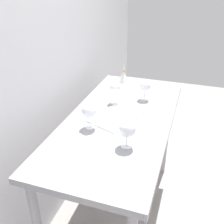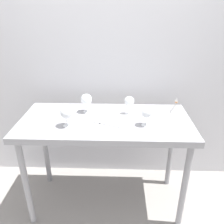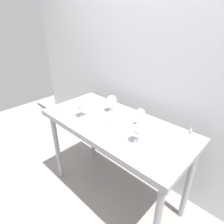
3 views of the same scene
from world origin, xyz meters
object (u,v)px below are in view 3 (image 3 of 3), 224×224
Objects in this scene: open_notebook at (117,121)px; decanter_funnel at (189,138)px; wine_glass_far_left at (112,101)px; wine_glass_near_left at (82,106)px; wine_glass_near_right at (139,130)px; wine_glass_far_right at (140,114)px; tasting_sheet_lower at (161,134)px; tasting_sheet_upper at (94,107)px.

decanter_funnel is (0.59, 0.12, 0.04)m from open_notebook.
wine_glass_far_left is 0.77m from decanter_funnel.
wine_glass_far_left is at bearing 65.99° from wine_glass_near_left.
wine_glass_far_left is at bearing 155.00° from wine_glass_near_right.
wine_glass_far_left is at bearing 168.47° from open_notebook.
wine_glass_far_right is at bearing 24.49° from wine_glass_near_left.
open_notebook is (0.29, 0.15, -0.11)m from wine_glass_near_left.
tasting_sheet_lower is (0.56, -0.01, -0.11)m from wine_glass_far_left.
wine_glass_near_left is 0.29m from wine_glass_far_left.
decanter_funnel is at bearing 32.94° from open_notebook.
tasting_sheet_lower is 0.22m from decanter_funnel.
wine_glass_near_left is 0.73m from tasting_sheet_lower.
wine_glass_near_left is at bearing -155.51° from wine_glass_far_right.
open_notebook reaches higher than tasting_sheet_lower.
open_notebook is (0.17, -0.11, -0.11)m from wine_glass_far_left.
wine_glass_far_right is 0.37m from wine_glass_far_left.
open_notebook is 0.40m from tasting_sheet_lower.
decanter_funnel is at bearing 17.20° from wine_glass_near_left.
wine_glass_far_left is 0.24m from open_notebook.
open_notebook is at bearing -168.14° from decanter_funnel.
decanter_funnel reaches higher than open_notebook.
wine_glass_far_left is at bearing 166.97° from tasting_sheet_lower.
tasting_sheet_lower is at bearing -172.66° from decanter_funnel.
wine_glass_far_right is at bearing -6.43° from wine_glass_far_left.
wine_glass_far_left is (-0.37, 0.04, -0.00)m from wine_glass_far_right.
tasting_sheet_lower is at bearing -1.39° from wine_glass_far_left.
wine_glass_far_left is 0.24m from tasting_sheet_upper.
wine_glass_far_left is 0.66× the size of tasting_sheet_lower.
wine_glass_far_right is at bearing 176.41° from tasting_sheet_lower.
tasting_sheet_upper and tasting_sheet_lower have the same top height.
wine_glass_far_left is 0.42× the size of open_notebook.
tasting_sheet_upper is at bearing 171.01° from tasting_sheet_lower.
wine_glass_near_left is 1.07× the size of wine_glass_near_right.
wine_glass_far_right is 0.23m from open_notebook.
wine_glass_far_right is 0.23m from tasting_sheet_lower.
wine_glass_far_right reaches higher than open_notebook.
wine_glass_near_left is 1.01× the size of wine_glass_far_right.
wine_glass_near_right is 0.61× the size of tasting_sheet_lower.
wine_glass_near_right is 0.54m from wine_glass_far_left.
wine_glass_near_left is 0.25m from tasting_sheet_upper.
decanter_funnel is (0.28, 0.24, -0.06)m from wine_glass_near_right.
wine_glass_near_right reaches higher than tasting_sheet_upper.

